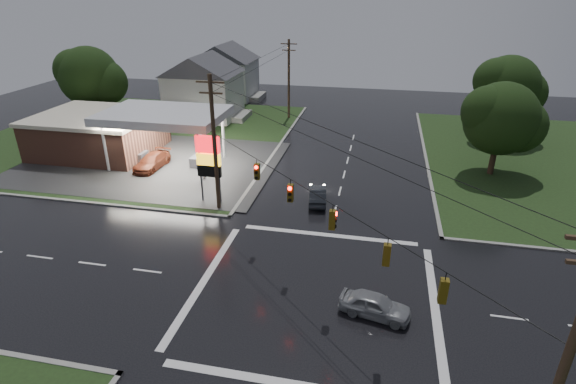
% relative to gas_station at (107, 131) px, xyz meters
% --- Properties ---
extents(ground, '(120.00, 120.00, 0.00)m').
position_rel_gas_station_xyz_m(ground, '(25.68, -19.70, -2.55)').
color(ground, black).
rests_on(ground, ground).
extents(grass_nw, '(36.00, 36.00, 0.08)m').
position_rel_gas_station_xyz_m(grass_nw, '(-0.32, 6.30, -2.51)').
color(grass_nw, black).
rests_on(grass_nw, ground).
extents(gas_station, '(26.20, 18.00, 5.60)m').
position_rel_gas_station_xyz_m(gas_station, '(0.00, 0.00, 0.00)').
color(gas_station, '#2D2D2D').
rests_on(gas_station, ground).
extents(pylon_sign, '(2.00, 0.35, 6.00)m').
position_rel_gas_station_xyz_m(pylon_sign, '(15.18, -9.20, 1.46)').
color(pylon_sign, '#59595E').
rests_on(pylon_sign, ground).
extents(utility_pole_nw, '(2.20, 0.32, 11.00)m').
position_rel_gas_station_xyz_m(utility_pole_nw, '(16.18, -10.20, 3.17)').
color(utility_pole_nw, '#382619').
rests_on(utility_pole_nw, ground).
extents(utility_pole_se, '(2.20, 0.32, 11.00)m').
position_rel_gas_station_xyz_m(utility_pole_se, '(35.18, -29.20, 3.17)').
color(utility_pole_se, '#382619').
rests_on(utility_pole_se, ground).
extents(utility_pole_n, '(2.20, 0.32, 10.50)m').
position_rel_gas_station_xyz_m(utility_pole_n, '(16.18, 18.30, 2.92)').
color(utility_pole_n, '#382619').
rests_on(utility_pole_n, ground).
extents(traffic_signals, '(26.87, 26.87, 1.47)m').
position_rel_gas_station_xyz_m(traffic_signals, '(25.69, -19.72, 3.93)').
color(traffic_signals, black).
rests_on(traffic_signals, ground).
extents(house_near, '(11.05, 8.48, 8.60)m').
position_rel_gas_station_xyz_m(house_near, '(4.73, 16.30, 1.86)').
color(house_near, silver).
rests_on(house_near, ground).
extents(house_far, '(11.05, 8.48, 8.60)m').
position_rel_gas_station_xyz_m(house_far, '(3.73, 28.30, 1.86)').
color(house_far, silver).
rests_on(house_far, ground).
extents(tree_nw_behind, '(8.93, 7.60, 10.00)m').
position_rel_gas_station_xyz_m(tree_nw_behind, '(-8.17, 10.29, 3.63)').
color(tree_nw_behind, black).
rests_on(tree_nw_behind, ground).
extents(tree_ne_near, '(7.99, 6.80, 8.98)m').
position_rel_gas_station_xyz_m(tree_ne_near, '(39.82, 2.29, 3.01)').
color(tree_ne_near, black).
rests_on(tree_ne_near, ground).
extents(tree_ne_far, '(8.46, 7.20, 9.80)m').
position_rel_gas_station_xyz_m(tree_ne_far, '(42.83, 14.29, 3.63)').
color(tree_ne_far, black).
rests_on(tree_ne_far, ground).
extents(car_north, '(1.99, 4.20, 1.33)m').
position_rel_gas_station_xyz_m(car_north, '(24.01, -7.37, -1.88)').
color(car_north, black).
rests_on(car_north, ground).
extents(car_crossing, '(4.23, 2.40, 1.36)m').
position_rel_gas_station_xyz_m(car_crossing, '(29.26, -21.00, -1.87)').
color(car_crossing, gray).
rests_on(car_crossing, ground).
extents(car_pump, '(2.34, 5.18, 1.47)m').
position_rel_gas_station_xyz_m(car_pump, '(6.54, -3.06, -1.81)').
color(car_pump, '#622716').
rests_on(car_pump, ground).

